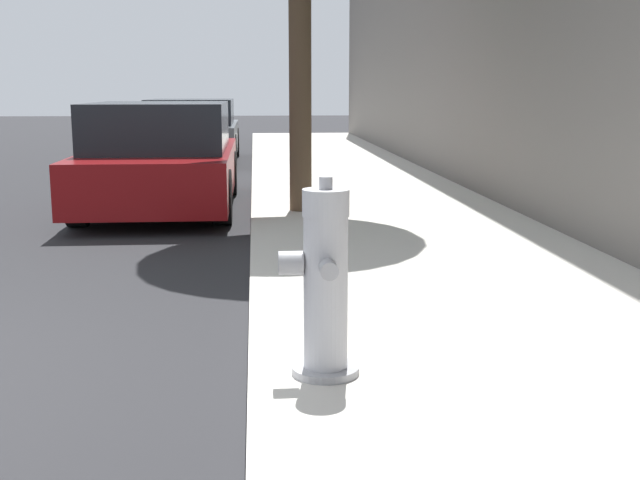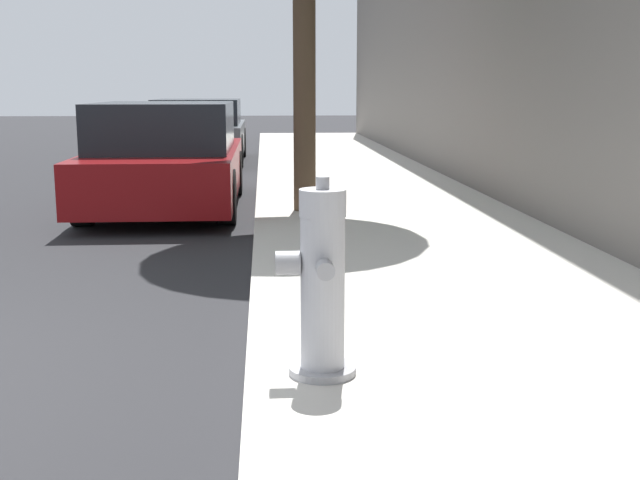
# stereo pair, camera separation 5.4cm
# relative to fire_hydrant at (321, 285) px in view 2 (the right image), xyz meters

# --- Properties ---
(sidewalk_slab) EXTENTS (2.83, 40.00, 0.16)m
(sidewalk_slab) POSITION_rel_fire_hydrant_xyz_m (1.06, 0.19, -0.50)
(sidewalk_slab) COLOR beige
(sidewalk_slab) RESTS_ON ground_plane
(fire_hydrant) EXTENTS (0.37, 0.39, 0.91)m
(fire_hydrant) POSITION_rel_fire_hydrant_xyz_m (0.00, 0.00, 0.00)
(fire_hydrant) COLOR #97979C
(fire_hydrant) RESTS_ON sidewalk_slab
(parked_car_near) EXTENTS (1.73, 4.07, 1.29)m
(parked_car_near) POSITION_rel_fire_hydrant_xyz_m (-1.43, 6.33, 0.04)
(parked_car_near) COLOR maroon
(parked_car_near) RESTS_ON ground_plane
(parked_car_mid) EXTENTS (1.79, 3.93, 1.24)m
(parked_car_mid) POSITION_rel_fire_hydrant_xyz_m (-1.54, 12.67, 0.03)
(parked_car_mid) COLOR #4C5156
(parked_car_mid) RESTS_ON ground_plane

